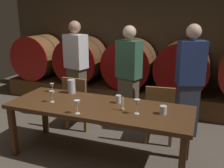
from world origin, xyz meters
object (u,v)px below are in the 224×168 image
object	(u,v)px
wine_barrel_center	(130,63)
pitcher	(72,86)
wine_barrel_far_left	(40,56)
dining_table	(99,111)
guest_center	(129,75)
chair_left	(78,100)
wine_glass_far_left	(52,86)
wine_glass_center_right	(77,104)
wine_barrel_right	(183,67)
wine_glass_far_right	(137,103)
candle_center	(123,106)
guest_left	(76,69)
cup_left	(118,99)
wine_barrel_left	(82,59)
chair_right	(160,111)
cup_right	(163,110)
guest_right	(189,81)
wine_glass_center_left	(52,94)

from	to	relation	value
wine_barrel_center	pitcher	distance (m)	1.79
wine_barrel_far_left	dining_table	bearing A→B (deg)	-41.08
wine_barrel_center	guest_center	world-z (taller)	guest_center
chair_left	pitcher	xyz separation A→B (m)	(0.10, -0.35, 0.34)
wine_glass_far_left	wine_glass_center_right	xyz separation A→B (m)	(0.73, -0.59, 0.03)
wine_barrel_right	wine_glass_far_right	world-z (taller)	wine_barrel_right
wine_barrel_center	candle_center	size ratio (longest dim) A/B	5.23
wine_barrel_center	guest_left	distance (m)	1.20
candle_center	cup_left	distance (m)	0.25
guest_center	wine_barrel_left	bearing A→B (deg)	-17.69
guest_center	wine_glass_center_right	distance (m)	1.48
chair_right	wine_glass_far_right	size ratio (longest dim) A/B	4.98
dining_table	wine_glass_far_right	bearing A→B (deg)	-9.28
wine_barrel_far_left	chair_right	distance (m)	3.39
wine_barrel_center	cup_right	bearing A→B (deg)	-63.91
guest_right	wine_glass_far_left	size ratio (longest dim) A/B	13.05
guest_center	guest_right	bearing A→B (deg)	-168.62
wine_glass_far_left	wine_glass_far_right	distance (m)	1.42
guest_left	dining_table	bearing A→B (deg)	145.24
candle_center	wine_glass_center_left	size ratio (longest dim) A/B	1.22
dining_table	candle_center	world-z (taller)	candle_center
chair_right	dining_table	bearing A→B (deg)	38.84
wine_barrel_center	guest_right	world-z (taller)	guest_right
cup_right	cup_left	bearing A→B (deg)	165.33
wine_barrel_left	wine_barrel_center	distance (m)	1.09
wine_barrel_right	cup_right	size ratio (longest dim) A/B	9.82
candle_center	dining_table	bearing A→B (deg)	172.23
chair_left	pitcher	world-z (taller)	pitcher
guest_left	wine_glass_center_right	distance (m)	1.63
wine_glass_center_right	wine_glass_far_right	world-z (taller)	wine_glass_far_right
wine_barrel_left	wine_barrel_center	world-z (taller)	same
wine_barrel_center	guest_center	size ratio (longest dim) A/B	0.59
wine_barrel_center	chair_left	size ratio (longest dim) A/B	1.11
wine_barrel_far_left	wine_glass_center_right	xyz separation A→B (m)	(2.27, -2.41, -0.01)
guest_left	cup_left	size ratio (longest dim) A/B	16.29
guest_left	wine_barrel_center	bearing A→B (deg)	-109.74
guest_right	wine_glass_far_left	distance (m)	2.02
wine_barrel_far_left	cup_left	bearing A→B (deg)	-36.39
wine_barrel_far_left	guest_left	world-z (taller)	guest_left
wine_barrel_center	wine_glass_far_right	world-z (taller)	wine_barrel_center
wine_barrel_far_left	pitcher	distance (m)	2.54
candle_center	wine_glass_far_left	world-z (taller)	candle_center
guest_center	candle_center	world-z (taller)	guest_center
chair_right	cup_right	xyz separation A→B (m)	(0.14, -0.65, 0.29)
chair_right	guest_left	distance (m)	1.68
wine_barrel_right	wine_glass_far_left	bearing A→B (deg)	-132.63
wine_barrel_left	wine_glass_center_right	distance (m)	2.68
chair_right	candle_center	distance (m)	0.84
wine_barrel_far_left	guest_center	xyz separation A→B (m)	(2.43, -0.94, -0.01)
guest_center	guest_right	world-z (taller)	guest_right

